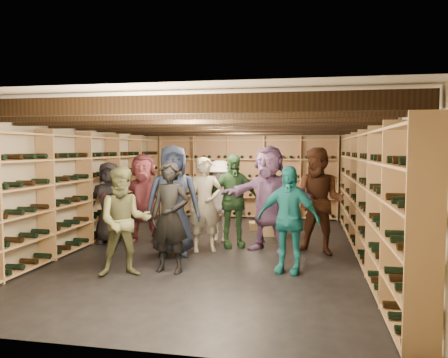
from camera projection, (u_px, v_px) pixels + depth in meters
ground at (217, 250)px, 7.89m from camera, size 8.00×8.00×0.00m
walls at (217, 184)px, 7.80m from camera, size 5.52×8.02×2.40m
ceiling at (217, 116)px, 7.72m from camera, size 5.50×8.00×0.01m
ceiling_joists at (217, 124)px, 7.73m from camera, size 5.40×7.12×0.18m
wine_rack_left at (85, 188)px, 8.30m from camera, size 0.32×7.50×2.15m
wine_rack_right at (366, 194)px, 7.33m from camera, size 0.32×7.50×2.15m
wine_rack_back at (246, 177)px, 11.57m from camera, size 4.70×0.30×2.15m
crate_stack_left at (269, 212)px, 10.24m from camera, size 0.59×0.49×0.68m
crate_stack_right at (275, 219)px, 9.21m from camera, size 0.56×0.42×0.68m
crate_loose at (260, 226)px, 9.87m from camera, size 0.54×0.39×0.17m
person_0 at (109, 203)px, 8.45m from camera, size 0.85×0.64×1.57m
person_1 at (170, 217)px, 6.43m from camera, size 0.64×0.47×1.64m
person_2 at (124, 222)px, 6.24m from camera, size 0.94×0.86×1.58m
person_4 at (288, 219)px, 6.42m from camera, size 0.99×0.58×1.58m
person_5 at (143, 198)px, 8.44m from camera, size 1.68×0.79×1.74m
person_6 at (173, 200)px, 7.46m from camera, size 1.07×0.87×1.89m
person_7 at (205, 204)px, 7.75m from camera, size 0.72×0.61×1.68m
person_8 at (319, 201)px, 7.53m from camera, size 1.09×0.98×1.85m
person_9 at (220, 201)px, 8.61m from camera, size 1.05×0.63×1.60m
person_10 at (232, 201)px, 8.10m from camera, size 1.10×0.80×1.73m
person_11 at (268, 198)px, 7.78m from camera, size 1.84×1.12×1.89m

